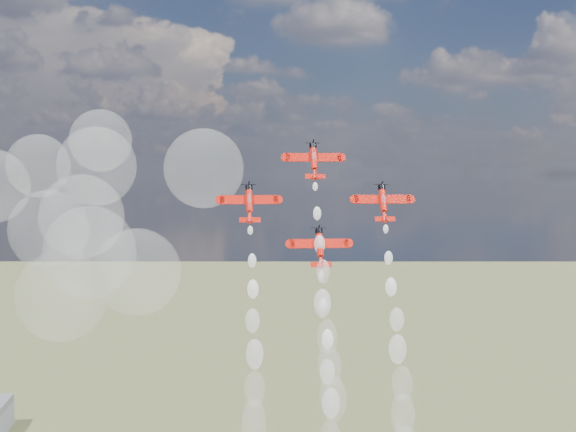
# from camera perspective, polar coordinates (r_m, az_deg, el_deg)

# --- Properties ---
(plane_lead) EXTENTS (11.96, 5.95, 7.95)m
(plane_lead) POSITION_cam_1_polar(r_m,az_deg,el_deg) (169.90, 1.86, 4.00)
(plane_lead) COLOR red
(plane_lead) RESTS_ON ground
(plane_left) EXTENTS (11.96, 5.95, 7.95)m
(plane_left) POSITION_cam_1_polar(r_m,az_deg,el_deg) (164.27, -2.77, 0.96)
(plane_left) COLOR red
(plane_left) RESTS_ON ground
(plane_right) EXTENTS (11.96, 5.95, 7.95)m
(plane_right) POSITION_cam_1_polar(r_m,az_deg,el_deg) (168.36, 6.78, 0.99)
(plane_right) COLOR red
(plane_right) RESTS_ON ground
(plane_slot) EXTENTS (11.96, 5.95, 7.95)m
(plane_slot) POSITION_cam_1_polar(r_m,az_deg,el_deg) (162.07, 2.28, -2.19)
(plane_slot) COLOR red
(plane_slot) RESTS_ON ground
(smoke_trail_lead) EXTENTS (5.18, 22.10, 42.58)m
(smoke_trail_lead) POSITION_cam_1_polar(r_m,az_deg,el_deg) (155.88, 2.90, -9.72)
(smoke_trail_lead) COLOR white
(smoke_trail_lead) RESTS_ON plane_lead
(smoke_trail_left) EXTENTS (5.10, 22.48, 43.30)m
(smoke_trail_left) POSITION_cam_1_polar(r_m,az_deg,el_deg) (152.19, -2.37, -13.52)
(smoke_trail_left) COLOR white
(smoke_trail_left) RESTS_ON plane_left
(smoke_trail_right) EXTENTS (5.31, 21.87, 42.73)m
(smoke_trail_right) POSITION_cam_1_polar(r_m,az_deg,el_deg) (156.92, 8.11, -12.94)
(smoke_trail_right) COLOR white
(smoke_trail_right) RESTS_ON plane_right
(drifted_smoke_cloud) EXTENTS (70.98, 41.48, 54.06)m
(drifted_smoke_cloud) POSITION_cam_1_polar(r_m,az_deg,el_deg) (191.95, -14.33, -1.18)
(drifted_smoke_cloud) COLOR white
(drifted_smoke_cloud) RESTS_ON ground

